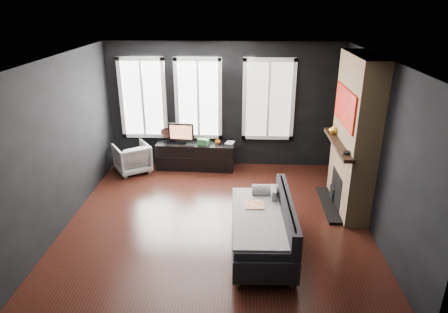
{
  "coord_description": "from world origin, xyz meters",
  "views": [
    {
      "loc": [
        0.38,
        -5.88,
        3.53
      ],
      "look_at": [
        0.1,
        0.3,
        1.05
      ],
      "focal_mm": 32.0,
      "sensor_mm": 36.0,
      "label": 1
    }
  ],
  "objects_px": {
    "mug": "(218,141)",
    "mantel_vase": "(334,129)",
    "media_console": "(196,155)",
    "armchair": "(132,157)",
    "sofa": "(262,224)",
    "book": "(226,138)",
    "monitor": "(181,132)"
  },
  "relations": [
    {
      "from": "mug",
      "to": "mantel_vase",
      "type": "bearing_deg",
      "value": -27.72
    },
    {
      "from": "media_console",
      "to": "mug",
      "type": "relative_size",
      "value": 14.84
    },
    {
      "from": "armchair",
      "to": "sofa",
      "type": "bearing_deg",
      "value": 101.02
    },
    {
      "from": "sofa",
      "to": "mug",
      "type": "distance_m",
      "value": 3.09
    },
    {
      "from": "mug",
      "to": "book",
      "type": "xyz_separation_m",
      "value": [
        0.18,
        0.09,
        0.06
      ]
    },
    {
      "from": "monitor",
      "to": "mug",
      "type": "relative_size",
      "value": 4.93
    },
    {
      "from": "mantel_vase",
      "to": "monitor",
      "type": "bearing_deg",
      "value": 158.26
    },
    {
      "from": "monitor",
      "to": "media_console",
      "type": "bearing_deg",
      "value": 8.45
    },
    {
      "from": "mantel_vase",
      "to": "book",
      "type": "bearing_deg",
      "value": 148.24
    },
    {
      "from": "mug",
      "to": "sofa",
      "type": "bearing_deg",
      "value": -74.36
    },
    {
      "from": "media_console",
      "to": "mantel_vase",
      "type": "height_order",
      "value": "mantel_vase"
    },
    {
      "from": "media_console",
      "to": "book",
      "type": "xyz_separation_m",
      "value": [
        0.66,
        0.05,
        0.41
      ]
    },
    {
      "from": "armchair",
      "to": "monitor",
      "type": "xyz_separation_m",
      "value": [
        1.04,
        0.28,
        0.48
      ]
    },
    {
      "from": "mug",
      "to": "media_console",
      "type": "bearing_deg",
      "value": 174.47
    },
    {
      "from": "monitor",
      "to": "mantel_vase",
      "type": "height_order",
      "value": "mantel_vase"
    },
    {
      "from": "armchair",
      "to": "mug",
      "type": "relative_size",
      "value": 6.11
    },
    {
      "from": "mug",
      "to": "book",
      "type": "bearing_deg",
      "value": 27.16
    },
    {
      "from": "media_console",
      "to": "book",
      "type": "relative_size",
      "value": 7.15
    },
    {
      "from": "media_console",
      "to": "monitor",
      "type": "height_order",
      "value": "monitor"
    },
    {
      "from": "mug",
      "to": "mantel_vase",
      "type": "xyz_separation_m",
      "value": [
        2.18,
        -1.14,
        0.68
      ]
    },
    {
      "from": "armchair",
      "to": "mantel_vase",
      "type": "height_order",
      "value": "mantel_vase"
    },
    {
      "from": "monitor",
      "to": "mantel_vase",
      "type": "bearing_deg",
      "value": -15.02
    },
    {
      "from": "book",
      "to": "armchair",
      "type": "bearing_deg",
      "value": -170.5
    },
    {
      "from": "mug",
      "to": "mantel_vase",
      "type": "height_order",
      "value": "mantel_vase"
    },
    {
      "from": "armchair",
      "to": "monitor",
      "type": "bearing_deg",
      "value": 161.91
    },
    {
      "from": "sofa",
      "to": "book",
      "type": "height_order",
      "value": "sofa"
    },
    {
      "from": "armchair",
      "to": "book",
      "type": "height_order",
      "value": "book"
    },
    {
      "from": "mantel_vase",
      "to": "sofa",
      "type": "bearing_deg",
      "value": -126.33
    },
    {
      "from": "sofa",
      "to": "mantel_vase",
      "type": "relative_size",
      "value": 10.77
    },
    {
      "from": "armchair",
      "to": "media_console",
      "type": "distance_m",
      "value": 1.37
    },
    {
      "from": "armchair",
      "to": "mantel_vase",
      "type": "relative_size",
      "value": 3.91
    },
    {
      "from": "mantel_vase",
      "to": "armchair",
      "type": "bearing_deg",
      "value": 167.32
    }
  ]
}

